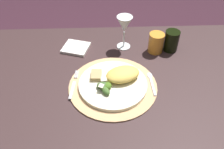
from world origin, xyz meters
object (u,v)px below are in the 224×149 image
object	(u,v)px
fork	(73,86)
spoon	(151,80)
dinner_plate	(112,84)
dark_tumbler	(171,41)
napkin	(76,48)
amber_tumbler	(156,43)
dining_table	(106,108)
wine_glass	(124,26)

from	to	relation	value
fork	spoon	distance (m)	0.32
dinner_plate	dark_tumbler	bearing A→B (deg)	39.99
napkin	dark_tumbler	distance (m)	0.46
napkin	dark_tumbler	bearing A→B (deg)	-2.74
fork	amber_tumbler	xyz separation A→B (m)	(0.37, 0.23, 0.04)
dinner_plate	napkin	xyz separation A→B (m)	(-0.17, 0.26, -0.01)
fork	amber_tumbler	distance (m)	0.44
dining_table	spoon	size ratio (longest dim) A/B	10.13
dinner_plate	napkin	bearing A→B (deg)	122.76
dining_table	napkin	world-z (taller)	napkin
dark_tumbler	spoon	bearing A→B (deg)	-120.29
dining_table	spoon	xyz separation A→B (m)	(0.19, -0.02, 0.19)
dinner_plate	napkin	distance (m)	0.31
napkin	amber_tumbler	world-z (taller)	amber_tumbler
dinner_plate	amber_tumbler	xyz separation A→B (m)	(0.21, 0.23, 0.03)
dining_table	napkin	distance (m)	0.32
fork	napkin	xyz separation A→B (m)	(-0.01, 0.26, -0.00)
dining_table	spoon	bearing A→B (deg)	-4.55
dining_table	wine_glass	distance (m)	0.39
spoon	dining_table	bearing A→B (deg)	175.45
napkin	dark_tumbler	xyz separation A→B (m)	(0.45, -0.02, 0.04)
spoon	dark_tumbler	xyz separation A→B (m)	(0.13, 0.22, 0.04)
napkin	wine_glass	bearing A→B (deg)	2.31
dining_table	amber_tumbler	bearing A→B (deg)	38.56
dining_table	fork	size ratio (longest dim) A/B	8.33
fork	amber_tumbler	size ratio (longest dim) A/B	1.71
dining_table	wine_glass	world-z (taller)	wine_glass
dinner_plate	dark_tumbler	world-z (taller)	dark_tumbler
dinner_plate	dark_tumbler	xyz separation A→B (m)	(0.29, 0.24, 0.04)
amber_tumbler	dining_table	bearing A→B (deg)	-141.44
dining_table	fork	distance (m)	0.23
dining_table	wine_glass	size ratio (longest dim) A/B	8.29
napkin	amber_tumbler	size ratio (longest dim) A/B	1.24
napkin	dark_tumbler	size ratio (longest dim) A/B	1.18
dining_table	napkin	size ratio (longest dim) A/B	11.47
spoon	amber_tumbler	size ratio (longest dim) A/B	1.41
spoon	amber_tumbler	distance (m)	0.22
wine_glass	amber_tumbler	bearing A→B (deg)	-15.42
napkin	wine_glass	world-z (taller)	wine_glass
dining_table	fork	world-z (taller)	fork
wine_glass	dark_tumbler	world-z (taller)	wine_glass
dining_table	dark_tumbler	xyz separation A→B (m)	(0.32, 0.20, 0.23)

